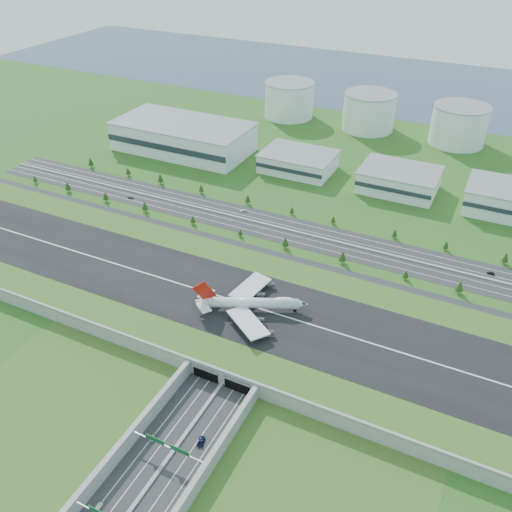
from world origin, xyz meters
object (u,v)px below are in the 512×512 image
at_px(boeing_747, 252,303).
at_px(car_7, 243,210).
at_px(car_0, 153,437).
at_px(car_1, 98,508).
at_px(car_2, 201,441).
at_px(car_4, 131,197).
at_px(car_5, 491,273).
at_px(fuel_tank_a, 289,100).

xyz_separation_m(boeing_747, car_7, (-61.03, 108.45, -12.56)).
bearing_deg(car_0, car_1, -106.82).
bearing_deg(car_2, car_0, 6.25).
bearing_deg(car_1, car_0, 87.23).
relative_size(car_2, car_4, 1.22).
relative_size(car_0, car_2, 0.78).
distance_m(car_5, car_7, 173.03).
xyz_separation_m(car_0, car_2, (19.55, 7.54, 0.03)).
distance_m(fuel_tank_a, boeing_747, 332.85).
height_order(car_5, car_7, car_7).
height_order(car_0, car_5, car_0).
height_order(car_4, car_7, car_4).
bearing_deg(car_2, car_7, -82.68).
relative_size(car_0, car_1, 1.00).
height_order(boeing_747, car_1, boeing_747).
distance_m(boeing_747, car_4, 173.20).
height_order(fuel_tank_a, car_5, fuel_tank_a).
height_order(fuel_tank_a, car_7, fuel_tank_a).
xyz_separation_m(boeing_747, car_0, (-4.09, -86.96, -12.55)).
relative_size(car_4, car_5, 1.05).
distance_m(car_4, car_5, 260.57).
bearing_deg(car_1, car_2, 62.83).
xyz_separation_m(fuel_tank_a, boeing_747, (112.62, -313.19, -4.08)).
relative_size(fuel_tank_a, car_0, 11.39).
xyz_separation_m(fuel_tank_a, car_2, (128.08, -392.61, -16.60)).
bearing_deg(car_2, car_4, -60.64).
xyz_separation_m(car_2, car_5, (96.49, 184.03, -0.06)).
height_order(car_0, car_7, car_0).
relative_size(boeing_747, car_0, 13.10).
height_order(fuel_tank_a, car_4, fuel_tank_a).
bearing_deg(car_5, car_1, -25.26).
height_order(car_0, car_1, car_0).
xyz_separation_m(boeing_747, car_4, (-148.14, 88.85, -12.51)).
bearing_deg(car_5, car_0, -29.40).
distance_m(fuel_tank_a, car_1, 449.29).
bearing_deg(car_4, car_1, -162.02).
height_order(car_1, car_5, car_1).
distance_m(car_4, car_7, 89.29).
bearing_deg(car_4, car_7, -93.61).
bearing_deg(boeing_747, car_0, -116.80).
distance_m(fuel_tank_a, car_0, 414.94).
bearing_deg(car_7, car_2, -2.16).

